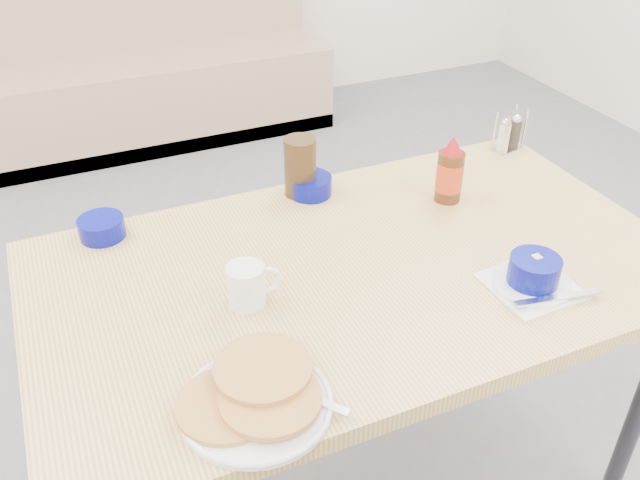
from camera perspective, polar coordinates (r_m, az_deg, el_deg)
name	(u,v)px	position (r m, az deg, el deg)	size (l,w,h in m)	color
booth_bench	(146,72)	(3.85, -14.44, 13.54)	(1.90, 0.56, 1.22)	tan
dining_table	(359,288)	(1.51, 3.32, -4.03)	(1.40, 0.80, 0.76)	#DAB264
pancake_plate	(255,397)	(1.16, -5.49, -13.01)	(0.27, 0.26, 0.05)	white
coffee_mug	(248,284)	(1.35, -6.08, -3.73)	(0.11, 0.08, 0.09)	white
grits_setting	(534,275)	(1.46, 17.54, -2.81)	(0.20, 0.18, 0.07)	white
creamer_bowl	(102,228)	(1.63, -17.91, 0.98)	(0.10, 0.10, 0.05)	#050A76
butter_bowl	(310,186)	(1.72, -0.82, 4.60)	(0.11, 0.11, 0.05)	#050A76
amber_tumbler	(300,167)	(1.69, -1.68, 6.18)	(0.08, 0.08, 0.15)	#342310
condiment_caddy	(509,135)	(2.01, 15.63, 8.48)	(0.11, 0.07, 0.12)	silver
syrup_bottle	(450,173)	(1.70, 10.88, 5.57)	(0.07, 0.07, 0.17)	#47230F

